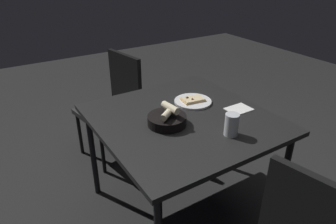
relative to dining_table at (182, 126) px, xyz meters
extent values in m
plane|color=black|center=(0.00, 0.00, -0.67)|extent=(8.00, 8.00, 0.00)
cube|color=black|center=(0.00, 0.00, 0.05)|extent=(1.02, 1.04, 0.03)
cylinder|color=black|center=(-0.45, -0.46, -0.32)|extent=(0.04, 0.04, 0.70)
cylinder|color=black|center=(0.45, -0.46, -0.32)|extent=(0.04, 0.04, 0.70)
cylinder|color=black|center=(-0.45, 0.46, -0.32)|extent=(0.04, 0.04, 0.70)
cylinder|color=white|center=(-0.18, -0.13, 0.07)|extent=(0.25, 0.25, 0.01)
cube|color=#DDB371|center=(-0.18, -0.13, 0.08)|extent=(0.16, 0.12, 0.01)
cube|color=beige|center=(-0.18, -0.13, 0.09)|extent=(0.15, 0.11, 0.01)
sphere|color=brown|center=(-0.14, -0.16, 0.09)|extent=(0.02, 0.02, 0.02)
sphere|color=brown|center=(-0.16, -0.12, 0.09)|extent=(0.02, 0.02, 0.02)
sphere|color=brown|center=(-0.15, -0.16, 0.09)|extent=(0.02, 0.02, 0.02)
cylinder|color=black|center=(0.13, 0.03, 0.09)|extent=(0.23, 0.23, 0.06)
cylinder|color=beige|center=(0.11, 0.03, 0.16)|extent=(0.06, 0.13, 0.04)
cylinder|color=beige|center=(0.15, 0.06, 0.15)|extent=(0.11, 0.09, 0.04)
cylinder|color=red|center=(0.18, 0.01, 0.08)|extent=(0.06, 0.06, 0.03)
cylinder|color=silver|center=(-0.11, 0.31, 0.12)|extent=(0.08, 0.08, 0.13)
cylinder|color=#B48A15|center=(-0.11, 0.31, 0.09)|extent=(0.07, 0.07, 0.05)
cube|color=white|center=(-0.36, 0.11, 0.06)|extent=(0.16, 0.12, 0.00)
cube|color=#292929|center=(0.16, -0.88, -0.25)|extent=(0.51, 0.51, 0.04)
cube|color=black|center=(-0.04, -0.92, 0.00)|extent=(0.11, 0.42, 0.45)
cylinder|color=black|center=(0.38, -1.03, -0.47)|extent=(0.03, 0.03, 0.41)
cylinder|color=black|center=(0.31, -0.66, -0.47)|extent=(0.03, 0.03, 0.41)
cylinder|color=black|center=(0.01, -1.10, -0.47)|extent=(0.03, 0.03, 0.41)
cylinder|color=black|center=(-0.06, -0.73, -0.47)|extent=(0.03, 0.03, 0.41)
camera|label=1|loc=(0.94, 1.33, 0.93)|focal=32.44mm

